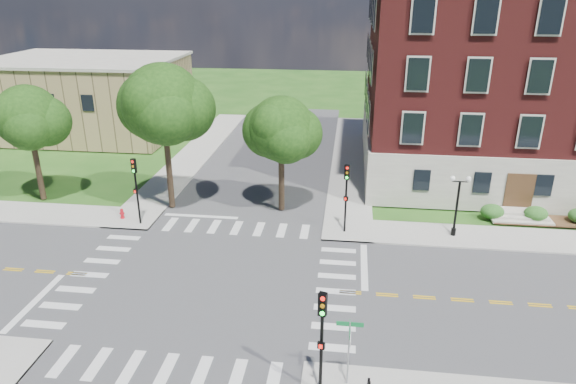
# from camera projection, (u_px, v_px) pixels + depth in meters

# --- Properties ---
(ground) EXTENTS (160.00, 160.00, 0.00)m
(ground) POSITION_uv_depth(u_px,v_px,m) (209.00, 283.00, 29.23)
(ground) COLOR #1F4C15
(ground) RESTS_ON ground
(road_ew) EXTENTS (90.00, 12.00, 0.01)m
(road_ew) POSITION_uv_depth(u_px,v_px,m) (209.00, 283.00, 29.22)
(road_ew) COLOR #3D3D3F
(road_ew) RESTS_ON ground
(road_ns) EXTENTS (12.00, 90.00, 0.01)m
(road_ns) POSITION_uv_depth(u_px,v_px,m) (209.00, 283.00, 29.22)
(road_ns) COLOR #3D3D3F
(road_ns) RESTS_ON ground
(sidewalk_ne) EXTENTS (34.00, 34.00, 0.12)m
(sidewalk_ne) POSITION_uv_depth(u_px,v_px,m) (444.00, 194.00, 41.60)
(sidewalk_ne) COLOR #9E9B93
(sidewalk_ne) RESTS_ON ground
(sidewalk_nw) EXTENTS (34.00, 34.00, 0.12)m
(sidewalk_nw) POSITION_uv_depth(u_px,v_px,m) (85.00, 178.00, 45.11)
(sidewalk_nw) COLOR #9E9B93
(sidewalk_nw) RESTS_ON ground
(crosswalk_east) EXTENTS (2.20, 10.20, 0.02)m
(crosswalk_east) POSITION_uv_depth(u_px,v_px,m) (336.00, 292.00, 28.40)
(crosswalk_east) COLOR silver
(crosswalk_east) RESTS_ON ground
(stop_bar_east) EXTENTS (0.40, 5.50, 0.00)m
(stop_bar_east) POSITION_uv_depth(u_px,v_px,m) (364.00, 266.00, 30.98)
(stop_bar_east) COLOR silver
(stop_bar_east) RESTS_ON ground
(main_building) EXTENTS (30.60, 22.40, 16.50)m
(main_building) POSITION_uv_depth(u_px,v_px,m) (547.00, 79.00, 43.61)
(main_building) COLOR #A39D90
(main_building) RESTS_ON ground
(secondary_building) EXTENTS (20.40, 15.40, 8.30)m
(secondary_building) POSITION_uv_depth(u_px,v_px,m) (87.00, 95.00, 57.76)
(secondary_building) COLOR #988253
(secondary_building) RESTS_ON ground
(tree_b) EXTENTS (4.75, 4.75, 8.96)m
(tree_b) POSITION_uv_depth(u_px,v_px,m) (28.00, 117.00, 38.06)
(tree_b) COLOR #2E2317
(tree_b) RESTS_ON ground
(tree_c) EXTENTS (5.79, 5.79, 10.77)m
(tree_c) POSITION_uv_depth(u_px,v_px,m) (163.00, 104.00, 36.16)
(tree_c) COLOR #2E2317
(tree_c) RESTS_ON ground
(tree_d) EXTENTS (4.69, 4.69, 8.56)m
(tree_d) POSITION_uv_depth(u_px,v_px,m) (281.00, 129.00, 36.33)
(tree_d) COLOR #2E2317
(tree_d) RESTS_ON ground
(traffic_signal_se) EXTENTS (0.37, 0.44, 4.80)m
(traffic_signal_se) POSITION_uv_depth(u_px,v_px,m) (322.00, 331.00, 20.07)
(traffic_signal_se) COLOR black
(traffic_signal_se) RESTS_ON ground
(traffic_signal_ne) EXTENTS (0.38, 0.46, 4.80)m
(traffic_signal_ne) POSITION_uv_depth(u_px,v_px,m) (346.00, 190.00, 33.97)
(traffic_signal_ne) COLOR black
(traffic_signal_ne) RESTS_ON ground
(traffic_signal_nw) EXTENTS (0.38, 0.46, 4.80)m
(traffic_signal_nw) POSITION_uv_depth(u_px,v_px,m) (136.00, 183.00, 35.16)
(traffic_signal_nw) COLOR black
(traffic_signal_nw) RESTS_ON ground
(twin_lamp_west) EXTENTS (1.36, 0.36, 4.23)m
(twin_lamp_west) POSITION_uv_depth(u_px,v_px,m) (457.00, 202.00, 33.71)
(twin_lamp_west) COLOR black
(twin_lamp_west) RESTS_ON ground
(street_sign_pole) EXTENTS (1.10, 1.10, 3.10)m
(street_sign_pole) POSITION_uv_depth(u_px,v_px,m) (349.00, 341.00, 20.88)
(street_sign_pole) COLOR gray
(street_sign_pole) RESTS_ON ground
(fire_hydrant) EXTENTS (0.35, 0.35, 0.75)m
(fire_hydrant) POSITION_uv_depth(u_px,v_px,m) (122.00, 214.00, 36.98)
(fire_hydrant) COLOR #B80E18
(fire_hydrant) RESTS_ON ground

